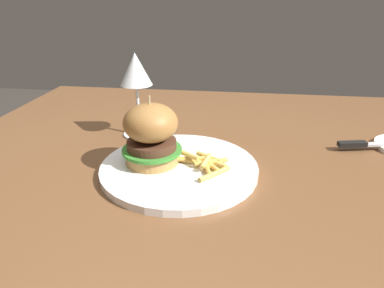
% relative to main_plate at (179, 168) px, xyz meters
% --- Properties ---
extents(dining_table, '(1.14, 0.97, 0.74)m').
position_rel_main_plate_xyz_m(dining_table, '(0.04, 0.09, -0.10)').
color(dining_table, brown).
rests_on(dining_table, ground).
extents(main_plate, '(0.29, 0.29, 0.01)m').
position_rel_main_plate_xyz_m(main_plate, '(0.00, 0.00, 0.00)').
color(main_plate, white).
rests_on(main_plate, dining_table).
extents(burger_sandwich, '(0.11, 0.11, 0.13)m').
position_rel_main_plate_xyz_m(burger_sandwich, '(-0.05, 0.00, 0.06)').
color(burger_sandwich, '#B78447').
rests_on(burger_sandwich, main_plate).
extents(fries_pile, '(0.12, 0.10, 0.02)m').
position_rel_main_plate_xyz_m(fries_pile, '(0.04, 0.00, 0.02)').
color(fries_pile, '#EABC5B').
rests_on(fries_pile, main_plate).
extents(wine_glass, '(0.08, 0.08, 0.19)m').
position_rel_main_plate_xyz_m(wine_glass, '(-0.12, 0.16, 0.14)').
color(wine_glass, silver).
rests_on(wine_glass, dining_table).
extents(table_knife, '(0.24, 0.06, 0.01)m').
position_rel_main_plate_xyz_m(table_knife, '(0.41, 0.15, 0.01)').
color(table_knife, silver).
rests_on(table_knife, bread_plate).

